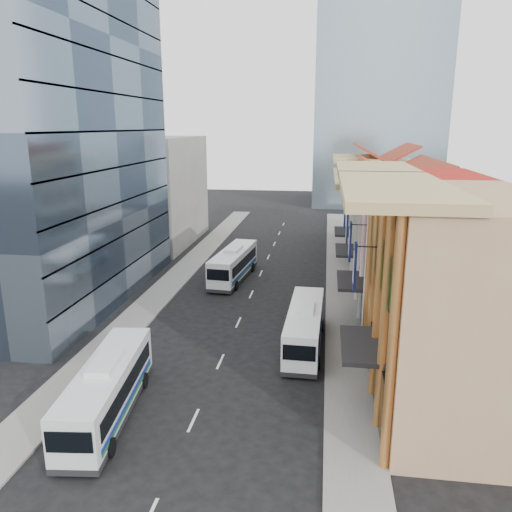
# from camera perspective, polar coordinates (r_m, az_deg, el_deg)

# --- Properties ---
(ground) EXTENTS (200.00, 200.00, 0.00)m
(ground) POSITION_cam_1_polar(r_m,az_deg,el_deg) (27.78, -7.73, -19.21)
(ground) COLOR black
(ground) RESTS_ON ground
(sidewalk_right) EXTENTS (3.00, 90.00, 0.15)m
(sidewalk_right) POSITION_cam_1_polar(r_m,az_deg,el_deg) (46.75, 9.84, -4.72)
(sidewalk_right) COLOR slate
(sidewalk_right) RESTS_ON ground
(sidewalk_left) EXTENTS (3.00, 90.00, 0.15)m
(sidewalk_left) POSITION_cam_1_polar(r_m,az_deg,el_deg) (49.12, -10.43, -3.79)
(sidewalk_left) COLOR slate
(sidewalk_left) RESTS_ON ground
(shophouse_tan) EXTENTS (8.00, 14.00, 12.00)m
(shophouse_tan) POSITION_cam_1_polar(r_m,az_deg,el_deg) (29.63, 21.95, -4.99)
(shophouse_tan) COLOR tan
(shophouse_tan) RESTS_ON ground
(shophouse_red) EXTENTS (8.00, 10.00, 12.00)m
(shophouse_red) POSITION_cam_1_polar(r_m,az_deg,el_deg) (40.90, 18.11, 0.60)
(shophouse_red) COLOR #AC1D13
(shophouse_red) RESTS_ON ground
(shophouse_cream_near) EXTENTS (8.00, 9.00, 10.00)m
(shophouse_cream_near) POSITION_cam_1_polar(r_m,az_deg,el_deg) (50.26, 16.23, 2.11)
(shophouse_cream_near) COLOR beige
(shophouse_cream_near) RESTS_ON ground
(shophouse_cream_mid) EXTENTS (8.00, 9.00, 10.00)m
(shophouse_cream_mid) POSITION_cam_1_polar(r_m,az_deg,el_deg) (59.01, 15.06, 3.99)
(shophouse_cream_mid) COLOR beige
(shophouse_cream_mid) RESTS_ON ground
(shophouse_cream_far) EXTENTS (8.00, 12.00, 11.00)m
(shophouse_cream_far) POSITION_cam_1_polar(r_m,az_deg,el_deg) (69.22, 14.09, 5.99)
(shophouse_cream_far) COLOR beige
(shophouse_cream_far) RESTS_ON ground
(office_tower) EXTENTS (12.00, 26.00, 30.00)m
(office_tower) POSITION_cam_1_polar(r_m,az_deg,el_deg) (47.45, -22.52, 13.08)
(office_tower) COLOR #354355
(office_tower) RESTS_ON ground
(office_block_far) EXTENTS (10.00, 18.00, 14.00)m
(office_block_far) POSITION_cam_1_polar(r_m,az_deg,el_deg) (68.53, -11.46, 7.32)
(office_block_far) COLOR gray
(office_block_far) RESTS_ON ground
(bus_left_near) EXTENTS (3.57, 10.65, 3.35)m
(bus_left_near) POSITION_cam_1_polar(r_m,az_deg,el_deg) (29.03, -16.64, -14.28)
(bus_left_near) COLOR silver
(bus_left_near) RESTS_ON ground
(bus_left_far) EXTENTS (3.49, 10.85, 3.42)m
(bus_left_far) POSITION_cam_1_polar(r_m,az_deg,el_deg) (51.36, -2.58, -0.83)
(bus_left_far) COLOR silver
(bus_left_far) RESTS_ON ground
(bus_right) EXTENTS (2.60, 10.13, 3.23)m
(bus_right) POSITION_cam_1_polar(r_m,az_deg,el_deg) (35.98, 5.58, -7.98)
(bus_right) COLOR white
(bus_right) RESTS_ON ground
(sedan_left) EXTENTS (3.07, 4.21, 1.33)m
(sedan_left) POSITION_cam_1_polar(r_m,az_deg,el_deg) (27.56, -20.55, -18.77)
(sedan_left) COLOR silver
(sedan_left) RESTS_ON ground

